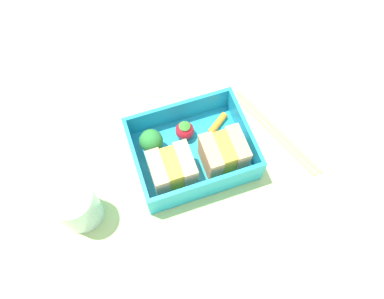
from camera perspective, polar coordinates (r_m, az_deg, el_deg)
ground_plane at (r=60.92cm, az=0.00°, el=-1.50°), size 120.00×120.00×2.00cm
bento_tray at (r=59.46cm, az=0.00°, el=-0.87°), size 17.89×14.16×1.20cm
bento_rim at (r=56.89cm, az=0.00°, el=0.33°), size 17.89×14.16×4.50cm
sandwich_left at (r=55.94cm, az=4.83°, el=-0.61°), size 6.26×5.56×5.78cm
sandwich_center_left at (r=54.77cm, az=-3.04°, el=-3.09°), size 6.26×5.56×5.78cm
carrot_stick_far_left at (r=60.88cm, az=3.93°, el=3.95°), size 4.08×3.37×1.15cm
strawberry_far_left at (r=59.04cm, az=-0.75°, el=3.07°), size 2.99×2.99×3.59cm
broccoli_floret at (r=57.04cm, az=-6.23°, el=1.27°), size 3.62×3.62×4.77cm
chopstick_pair at (r=63.41cm, az=12.40°, el=3.15°), size 8.33×19.12×0.70cm
drinking_glass at (r=55.54cm, az=-17.02°, el=-8.29°), size 5.94×5.94×7.52cm
folded_napkin at (r=69.08cm, az=-3.94°, el=12.24°), size 18.91×17.00×0.40cm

